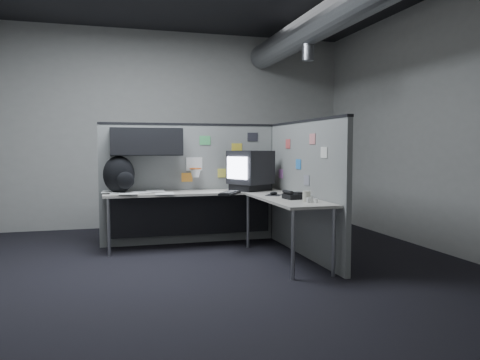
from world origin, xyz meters
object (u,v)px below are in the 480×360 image
object	(u,v)px
monitor	(250,170)
backpack	(120,175)
phone	(293,196)
desk	(218,202)
keyboard	(230,193)

from	to	relation	value
monitor	backpack	xyz separation A→B (m)	(-1.69, 0.07, -0.04)
phone	backpack	size ratio (longest dim) A/B	0.48
monitor	desk	bearing A→B (deg)	-137.88
monitor	backpack	distance (m)	1.69
desk	keyboard	size ratio (longest dim) A/B	5.55
desk	keyboard	distance (m)	0.26
monitor	keyboard	world-z (taller)	monitor
keyboard	backpack	size ratio (longest dim) A/B	0.88
monitor	keyboard	bearing A→B (deg)	-115.98
phone	keyboard	bearing A→B (deg)	133.10
desk	phone	distance (m)	1.10
keyboard	phone	distance (m)	0.88
desk	backpack	size ratio (longest dim) A/B	4.90
keyboard	backpack	xyz separation A→B (m)	(-1.29, 0.50, 0.21)
desk	keyboard	world-z (taller)	keyboard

